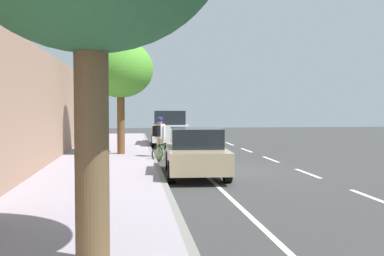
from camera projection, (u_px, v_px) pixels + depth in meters
name	position (u px, v px, depth m)	size (l,w,h in m)	color
ground	(218.00, 171.00, 15.95)	(67.90, 67.90, 0.00)	#373737
sidewalk	(99.00, 171.00, 15.45)	(3.75, 42.44, 0.14)	#9A8E9B
curb_edge	(158.00, 170.00, 15.70)	(0.16, 42.44, 0.14)	gray
lane_stripe_centre	(287.00, 165.00, 17.52)	(0.14, 40.00, 0.01)	white
lane_stripe_bike_edge	(202.00, 171.00, 15.88)	(0.12, 42.44, 0.01)	white
building_facade	(32.00, 111.00, 15.10)	(0.50, 42.44, 4.12)	#9F7A64
parked_suv_white_nearest	(169.00, 128.00, 26.55)	(2.15, 4.79, 1.99)	white
parked_sedan_tan_second	(196.00, 152.00, 14.82)	(2.00, 4.48, 1.52)	tan
bicycle_at_curb	(166.00, 152.00, 19.01)	(1.19, 1.29, 0.73)	black
cyclist_with_backpack	(159.00, 133.00, 19.38)	(0.53, 0.55, 1.79)	#C6B284
street_tree_near_cyclist	(121.00, 70.00, 20.43)	(2.85, 2.85, 4.96)	brown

